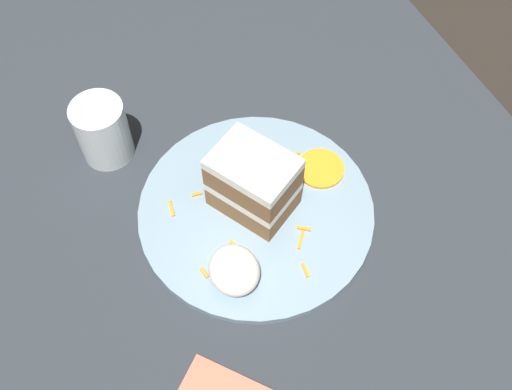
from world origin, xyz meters
TOP-DOWN VIEW (x-y plane):
  - ground_plane at (0.00, 0.00)m, footprint 6.00×6.00m
  - dining_table at (0.00, 0.00)m, footprint 1.15×0.88m
  - plate at (-0.02, 0.03)m, footprint 0.31×0.31m
  - cake_slice at (-0.03, 0.03)m, footprint 0.12×0.11m
  - cream_dollop at (0.06, -0.03)m, footprint 0.07×0.06m
  - orange_garnish at (-0.04, 0.14)m, footprint 0.06×0.06m
  - carrot_shreds_scatter at (-0.01, 0.03)m, footprint 0.25×0.19m
  - drinking_glass at (-0.19, -0.11)m, footprint 0.07×0.07m

SIDE VIEW (x-z plane):
  - ground_plane at x=0.00m, z-range 0.00..0.00m
  - dining_table at x=0.00m, z-range 0.00..0.02m
  - plate at x=-0.02m, z-range 0.02..0.03m
  - carrot_shreds_scatter at x=-0.01m, z-range 0.03..0.03m
  - orange_garnish at x=-0.04m, z-range 0.03..0.04m
  - cream_dollop at x=0.06m, z-range 0.03..0.08m
  - drinking_glass at x=-0.19m, z-range 0.01..0.10m
  - cake_slice at x=-0.03m, z-range 0.03..0.13m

